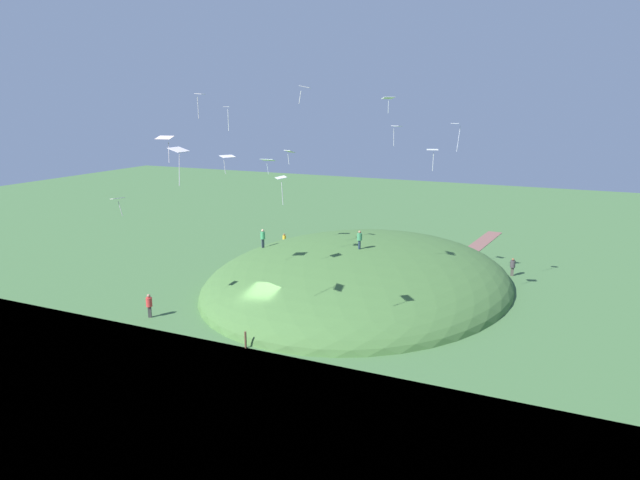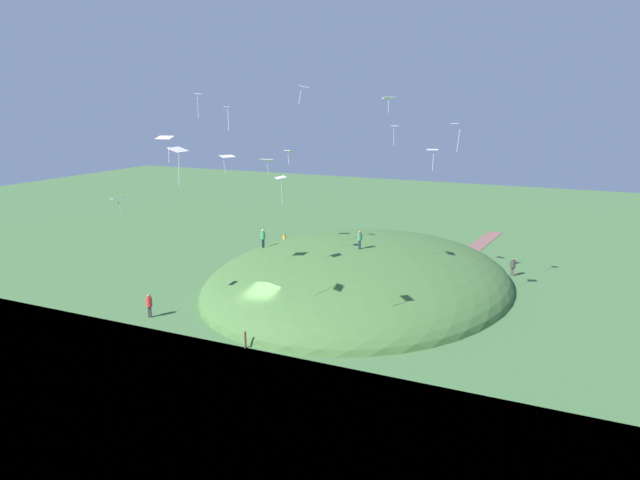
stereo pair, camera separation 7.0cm
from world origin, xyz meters
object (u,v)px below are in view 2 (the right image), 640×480
object	(u,v)px
kite_2	(165,139)
kite_6	(118,199)
person_on_hilltop	(513,265)
kite_0	(281,179)
person_with_child	(285,239)
kite_1	(388,99)
person_walking_path	(360,238)
kite_8	(433,151)
kite_12	(268,160)
kite_5	(456,127)
kite_9	(178,151)
kite_7	(290,152)
person_near_shore	(263,236)
mooring_post	(245,340)
kite_4	(305,87)
kite_10	(199,96)
kite_3	(227,157)
kite_13	(227,109)
kite_11	(397,128)
person_watching_kites	(149,303)

from	to	relation	value
kite_2	kite_6	distance (m)	5.27
person_on_hilltop	kite_0	distance (m)	29.09
person_with_child	kite_1	xyz separation A→B (m)	(-11.30, -15.06, 14.71)
person_walking_path	person_on_hilltop	xyz separation A→B (m)	(9.18, -11.46, -3.39)
kite_8	kite_12	distance (m)	14.83
kite_5	kite_9	world-z (taller)	kite_5
kite_2	kite_7	distance (m)	11.50
kite_2	kite_12	size ratio (longest dim) A/B	1.38
person_near_shore	kite_8	xyz separation A→B (m)	(-4.01, -16.34, 8.59)
mooring_post	kite_4	bearing A→B (deg)	-16.42
kite_9	mooring_post	bearing A→B (deg)	-26.33
person_on_hilltop	kite_2	world-z (taller)	kite_2
person_walking_path	kite_10	size ratio (longest dim) A/B	0.94
kite_3	kite_12	size ratio (longest dim) A/B	0.97
kite_3	kite_6	distance (m)	7.72
person_near_shore	kite_2	world-z (taller)	kite_2
kite_0	kite_13	distance (m)	13.46
kite_4	kite_11	xyz separation A→B (m)	(11.27, -2.83, -2.96)
person_with_child	kite_6	xyz separation A→B (m)	(-25.55, -1.44, 8.28)
kite_5	kite_13	distance (m)	17.24
person_with_child	kite_4	distance (m)	27.05
kite_4	kite_6	distance (m)	14.22
kite_6	mooring_post	world-z (taller)	kite_6
kite_4	kite_11	world-z (taller)	kite_4
person_watching_kites	kite_9	xyz separation A→B (m)	(-5.23, -7.57, 11.67)
kite_1	kite_3	xyz separation A→B (m)	(-9.15, 8.40, -3.92)
kite_8	kite_11	world-z (taller)	kite_11
kite_9	kite_11	bearing A→B (deg)	-16.96
kite_2	kite_6	xyz separation A→B (m)	(-3.45, 1.33, -3.75)
kite_1	kite_10	size ratio (longest dim) A/B	0.72
person_on_hilltop	kite_6	world-z (taller)	kite_6
person_watching_kites	kite_9	world-z (taller)	kite_9
person_with_child	kite_5	bearing A→B (deg)	69.90
kite_8	kite_2	bearing A→B (deg)	118.48
kite_9	kite_3	bearing A→B (deg)	13.30
person_walking_path	kite_10	xyz separation A→B (m)	(-10.99, 7.56, 11.43)
person_near_shore	kite_3	distance (m)	14.49
kite_7	mooring_post	xyz separation A→B (m)	(-12.99, -3.43, -10.90)
person_with_child	kite_9	distance (m)	31.44
kite_0	kite_10	bearing A→B (deg)	60.20
person_near_shore	kite_2	size ratio (longest dim) A/B	0.96
person_near_shore	kite_10	distance (m)	17.04
kite_3	kite_4	world-z (taller)	kite_4
person_walking_path	kite_2	distance (m)	17.83
kite_4	kite_7	distance (m)	10.27
kite_13	kite_1	bearing A→B (deg)	-62.14
kite_7	kite_12	distance (m)	2.42
kite_4	kite_6	xyz separation A→B (m)	(-6.68, 10.35, -7.11)
kite_3	kite_13	distance (m)	5.23
kite_0	kite_8	distance (m)	13.75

